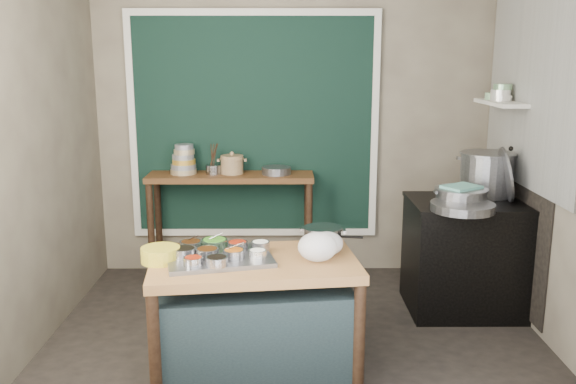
{
  "coord_description": "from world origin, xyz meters",
  "views": [
    {
      "loc": [
        -0.07,
        -3.97,
        1.95
      ],
      "look_at": [
        -0.05,
        0.25,
        1.02
      ],
      "focal_mm": 38.0,
      "sensor_mm": 36.0,
      "label": 1
    }
  ],
  "objects_px": {
    "saucepan": "(323,238)",
    "back_counter": "(232,226)",
    "utensil_cup": "(214,169)",
    "condiment_tray": "(219,258)",
    "ceramic_crock": "(232,166)",
    "yellow_basin": "(161,255)",
    "stock_pot": "(487,174)",
    "stove_block": "(467,258)",
    "steamer": "(461,197)",
    "prep_table": "(255,317)"
  },
  "relations": [
    {
      "from": "yellow_basin",
      "to": "stock_pot",
      "type": "xyz_separation_m",
      "value": [
        2.34,
        1.22,
        0.26
      ]
    },
    {
      "from": "stock_pot",
      "to": "steamer",
      "type": "height_order",
      "value": "stock_pot"
    },
    {
      "from": "ceramic_crock",
      "to": "stock_pot",
      "type": "distance_m",
      "value": 2.13
    },
    {
      "from": "saucepan",
      "to": "ceramic_crock",
      "type": "distance_m",
      "value": 1.68
    },
    {
      "from": "yellow_basin",
      "to": "utensil_cup",
      "type": "xyz_separation_m",
      "value": [
        0.12,
        1.76,
        0.2
      ]
    },
    {
      "from": "yellow_basin",
      "to": "steamer",
      "type": "height_order",
      "value": "steamer"
    },
    {
      "from": "yellow_basin",
      "to": "utensil_cup",
      "type": "distance_m",
      "value": 1.78
    },
    {
      "from": "utensil_cup",
      "to": "ceramic_crock",
      "type": "height_order",
      "value": "ceramic_crock"
    },
    {
      "from": "yellow_basin",
      "to": "saucepan",
      "type": "xyz_separation_m",
      "value": [
        0.99,
        0.26,
        0.02
      ]
    },
    {
      "from": "back_counter",
      "to": "steamer",
      "type": "height_order",
      "value": "steamer"
    },
    {
      "from": "condiment_tray",
      "to": "steamer",
      "type": "bearing_deg",
      "value": 26.95
    },
    {
      "from": "back_counter",
      "to": "yellow_basin",
      "type": "distance_m",
      "value": 1.81
    },
    {
      "from": "back_counter",
      "to": "stock_pot",
      "type": "distance_m",
      "value": 2.21
    },
    {
      "from": "stove_block",
      "to": "utensil_cup",
      "type": "bearing_deg",
      "value": 160.26
    },
    {
      "from": "steamer",
      "to": "stove_block",
      "type": "bearing_deg",
      "value": 48.66
    },
    {
      "from": "back_counter",
      "to": "stock_pot",
      "type": "xyz_separation_m",
      "value": [
        2.07,
        -0.54,
        0.58
      ]
    },
    {
      "from": "prep_table",
      "to": "stock_pot",
      "type": "xyz_separation_m",
      "value": [
        1.78,
        1.19,
        0.68
      ]
    },
    {
      "from": "ceramic_crock",
      "to": "yellow_basin",
      "type": "bearing_deg",
      "value": -99.05
    },
    {
      "from": "ceramic_crock",
      "to": "stock_pot",
      "type": "relative_size",
      "value": 0.48
    },
    {
      "from": "stove_block",
      "to": "steamer",
      "type": "bearing_deg",
      "value": -131.34
    },
    {
      "from": "prep_table",
      "to": "yellow_basin",
      "type": "relative_size",
      "value": 5.34
    },
    {
      "from": "yellow_basin",
      "to": "prep_table",
      "type": "bearing_deg",
      "value": 3.4
    },
    {
      "from": "utensil_cup",
      "to": "stock_pot",
      "type": "bearing_deg",
      "value": -13.74
    },
    {
      "from": "yellow_basin",
      "to": "stove_block",
      "type": "bearing_deg",
      "value": 25.36
    },
    {
      "from": "yellow_basin",
      "to": "utensil_cup",
      "type": "bearing_deg",
      "value": 85.99
    },
    {
      "from": "yellow_basin",
      "to": "condiment_tray",
      "type": "bearing_deg",
      "value": 4.48
    },
    {
      "from": "back_counter",
      "to": "yellow_basin",
      "type": "height_order",
      "value": "back_counter"
    },
    {
      "from": "back_counter",
      "to": "stock_pot",
      "type": "height_order",
      "value": "stock_pot"
    },
    {
      "from": "back_counter",
      "to": "saucepan",
      "type": "distance_m",
      "value": 1.69
    },
    {
      "from": "condiment_tray",
      "to": "ceramic_crock",
      "type": "relative_size",
      "value": 2.94
    },
    {
      "from": "condiment_tray",
      "to": "utensil_cup",
      "type": "bearing_deg",
      "value": 97.39
    },
    {
      "from": "condiment_tray",
      "to": "saucepan",
      "type": "height_order",
      "value": "saucepan"
    },
    {
      "from": "stove_block",
      "to": "stock_pot",
      "type": "xyz_separation_m",
      "value": [
        0.17,
        0.19,
        0.63
      ]
    },
    {
      "from": "saucepan",
      "to": "back_counter",
      "type": "bearing_deg",
      "value": 126.01
    },
    {
      "from": "stock_pot",
      "to": "steamer",
      "type": "xyz_separation_m",
      "value": [
        -0.29,
        -0.33,
        -0.11
      ]
    },
    {
      "from": "prep_table",
      "to": "saucepan",
      "type": "bearing_deg",
      "value": 21.28
    },
    {
      "from": "utensil_cup",
      "to": "prep_table",
      "type": "bearing_deg",
      "value": -75.88
    },
    {
      "from": "utensil_cup",
      "to": "steamer",
      "type": "xyz_separation_m",
      "value": [
        1.93,
        -0.87,
        -0.05
      ]
    },
    {
      "from": "saucepan",
      "to": "stock_pot",
      "type": "bearing_deg",
      "value": 45.63
    },
    {
      "from": "back_counter",
      "to": "utensil_cup",
      "type": "relative_size",
      "value": 10.5
    },
    {
      "from": "back_counter",
      "to": "stock_pot",
      "type": "bearing_deg",
      "value": -14.56
    },
    {
      "from": "yellow_basin",
      "to": "utensil_cup",
      "type": "relative_size",
      "value": 1.7
    },
    {
      "from": "stove_block",
      "to": "yellow_basin",
      "type": "height_order",
      "value": "stove_block"
    },
    {
      "from": "back_counter",
      "to": "utensil_cup",
      "type": "bearing_deg",
      "value": 178.41
    },
    {
      "from": "saucepan",
      "to": "stock_pot",
      "type": "height_order",
      "value": "stock_pot"
    },
    {
      "from": "saucepan",
      "to": "utensil_cup",
      "type": "bearing_deg",
      "value": 130.31
    },
    {
      "from": "condiment_tray",
      "to": "saucepan",
      "type": "xyz_separation_m",
      "value": [
        0.64,
        0.24,
        0.06
      ]
    },
    {
      "from": "yellow_basin",
      "to": "steamer",
      "type": "bearing_deg",
      "value": 23.52
    },
    {
      "from": "saucepan",
      "to": "ceramic_crock",
      "type": "relative_size",
      "value": 1.2
    },
    {
      "from": "steamer",
      "to": "condiment_tray",
      "type": "bearing_deg",
      "value": -153.05
    }
  ]
}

